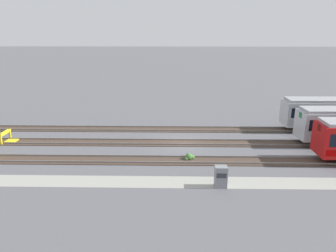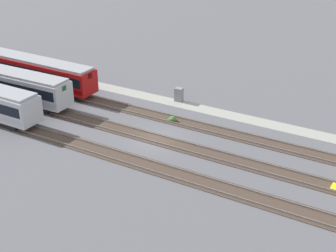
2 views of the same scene
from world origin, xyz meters
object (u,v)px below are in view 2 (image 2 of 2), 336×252
object	(u,v)px
weed_clump	(172,119)
subway_car_front_row_right_inner	(33,71)
subway_car_front_row_rightmost	(4,83)
electrical_cabinet	(179,95)

from	to	relation	value
weed_clump	subway_car_front_row_right_inner	bearing A→B (deg)	-0.81
subway_car_front_row_right_inner	subway_car_front_row_rightmost	distance (m)	4.67
subway_car_front_row_right_inner	subway_car_front_row_rightmost	world-z (taller)	same
subway_car_front_row_right_inner	weed_clump	xyz separation A→B (m)	(-19.93, 0.28, -1.80)
subway_car_front_row_rightmost	weed_clump	bearing A→B (deg)	-167.57
subway_car_front_row_rightmost	electrical_cabinet	bearing A→B (deg)	-151.86
electrical_cabinet	weed_clump	xyz separation A→B (m)	(-2.04, 5.18, -0.56)
subway_car_front_row_right_inner	electrical_cabinet	bearing A→B (deg)	-164.70
subway_car_front_row_right_inner	subway_car_front_row_rightmost	size ratio (longest dim) A/B	1.00
subway_car_front_row_right_inner	electrical_cabinet	distance (m)	18.59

